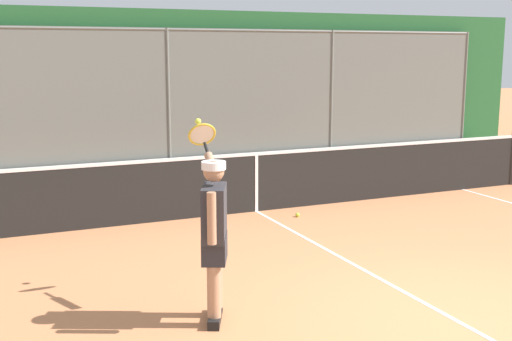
% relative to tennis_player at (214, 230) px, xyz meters
% --- Properties ---
extents(ground_plane, '(60.00, 60.00, 0.00)m').
position_rel_tennis_player_xyz_m(ground_plane, '(-2.11, 1.03, -0.90)').
color(ground_plane, '#C67A4C').
extents(fence_backdrop, '(19.76, 1.37, 3.46)m').
position_rel_tennis_player_xyz_m(fence_backdrop, '(-2.11, -9.31, 0.82)').
color(fence_backdrop, slate).
rests_on(fence_backdrop, ground).
extents(tennis_net, '(10.86, 0.09, 1.07)m').
position_rel_tennis_player_xyz_m(tennis_net, '(-2.11, -3.81, -0.40)').
color(tennis_net, '#2D2D2D').
rests_on(tennis_net, ground).
extents(tennis_player, '(0.52, 1.32, 1.84)m').
position_rel_tennis_player_xyz_m(tennis_player, '(0.00, 0.00, 0.00)').
color(tennis_player, black).
rests_on(tennis_player, ground).
extents(tennis_ball_mid_court, '(0.07, 0.07, 0.07)m').
position_rel_tennis_player_xyz_m(tennis_ball_mid_court, '(-2.55, -3.22, -0.86)').
color(tennis_ball_mid_court, '#C1D138').
rests_on(tennis_ball_mid_court, ground).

